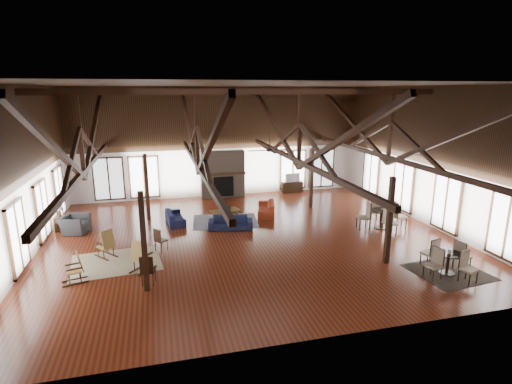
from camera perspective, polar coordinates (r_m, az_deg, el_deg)
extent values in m
plane|color=#602914|center=(16.28, -0.82, -6.55)|extent=(16.00, 16.00, 0.00)
cube|color=black|center=(15.21, -0.90, 15.07)|extent=(16.00, 14.00, 0.02)
cube|color=white|center=(22.26, -5.04, 7.04)|extent=(16.00, 0.02, 6.00)
cube|color=white|center=(9.00, 9.48, -4.04)|extent=(16.00, 0.02, 6.00)
cube|color=white|center=(15.73, -30.55, 2.05)|extent=(0.02, 14.00, 6.00)
cube|color=white|center=(18.95, 23.48, 4.64)|extent=(0.02, 14.00, 6.00)
cube|color=black|center=(15.21, -0.90, 14.12)|extent=(15.60, 0.18, 0.22)
cube|color=black|center=(15.27, -23.37, 2.75)|extent=(0.16, 13.70, 0.18)
cube|color=black|center=(15.08, -23.88, 7.78)|extent=(0.14, 0.14, 2.70)
cube|color=black|center=(18.54, -22.13, 8.56)|extent=(0.15, 7.07, 3.12)
cube|color=black|center=(11.68, -26.52, 5.30)|extent=(0.15, 7.07, 3.12)
cube|color=black|center=(15.13, -8.26, 3.69)|extent=(0.16, 13.70, 0.18)
cube|color=black|center=(14.95, -8.45, 8.79)|extent=(0.14, 0.14, 2.70)
cube|color=black|center=(18.43, -9.58, 9.38)|extent=(0.15, 7.07, 3.12)
cube|color=black|center=(11.51, -6.61, 6.59)|extent=(0.15, 7.07, 3.12)
cube|color=black|center=(16.03, 6.13, 4.36)|extent=(0.16, 13.70, 0.18)
cube|color=black|center=(15.86, 6.26, 9.17)|extent=(0.14, 0.14, 2.70)
cube|color=black|center=(19.17, 2.58, 9.74)|extent=(0.15, 7.07, 3.12)
cube|color=black|center=(12.66, 11.77, 7.09)|extent=(0.15, 7.07, 3.12)
cube|color=black|center=(17.80, 18.35, 4.70)|extent=(0.16, 13.70, 0.18)
cube|color=black|center=(17.64, 18.70, 9.02)|extent=(0.14, 0.14, 2.70)
cube|color=black|center=(20.68, 13.42, 9.71)|extent=(0.15, 7.07, 3.12)
cube|color=black|center=(14.84, 25.93, 6.99)|extent=(0.15, 7.07, 3.12)
cube|color=black|center=(12.10, -15.72, -6.95)|extent=(0.16, 0.16, 3.05)
cube|color=black|center=(14.22, 18.50, -3.95)|extent=(0.16, 0.16, 3.05)
cube|color=black|center=(18.81, -15.31, 0.66)|extent=(0.16, 0.16, 3.05)
cube|color=black|center=(20.24, 7.93, 1.99)|extent=(0.16, 0.16, 3.05)
cube|color=#746658|center=(22.23, -4.82, 2.59)|extent=(2.40, 0.62, 2.60)
cube|color=black|center=(22.06, -4.64, 0.78)|extent=(1.10, 0.06, 1.10)
cube|color=#341D0F|center=(21.95, -4.70, 2.58)|extent=(2.50, 0.20, 0.12)
cylinder|color=black|center=(14.48, 1.99, 7.36)|extent=(0.04, 0.04, 0.70)
cylinder|color=black|center=(14.53, 1.97, 5.99)|extent=(0.20, 0.20, 0.10)
cube|color=black|center=(14.66, 3.67, 6.04)|extent=(0.70, 0.12, 0.02)
cube|color=black|center=(14.95, 1.49, 6.24)|extent=(0.12, 0.70, 0.02)
cube|color=black|center=(14.41, 0.25, 5.93)|extent=(0.70, 0.12, 0.02)
cube|color=black|center=(14.10, 2.48, 5.73)|extent=(0.12, 0.70, 0.02)
imported|color=#161C3C|center=(17.24, -3.64, -4.41)|extent=(1.99, 1.09, 0.55)
imported|color=#161A3C|center=(18.37, -11.48, -3.52)|extent=(1.87, 0.87, 0.53)
imported|color=#99361D|center=(19.23, 1.45, -2.33)|extent=(2.15, 1.31, 0.59)
cube|color=brown|center=(18.36, -4.39, -2.66)|extent=(1.38, 0.93, 0.06)
cube|color=brown|center=(18.16, -5.90, -3.68)|extent=(0.06, 0.06, 0.42)
cube|color=brown|center=(18.55, -6.09, -3.30)|extent=(0.06, 0.06, 0.42)
cube|color=brown|center=(18.33, -2.63, -3.45)|extent=(0.06, 0.06, 0.42)
cube|color=brown|center=(18.72, -2.89, -3.07)|extent=(0.06, 0.06, 0.42)
imported|color=#B2B2B2|center=(18.33, -3.93, -2.24)|extent=(0.24, 0.24, 0.21)
imported|color=#29282B|center=(18.41, -24.44, -4.20)|extent=(1.32, 1.22, 0.72)
cube|color=black|center=(18.93, -26.05, -4.05)|extent=(0.46, 0.46, 0.62)
cylinder|color=black|center=(18.80, -26.22, -2.63)|extent=(0.08, 0.08, 0.37)
cone|color=beige|center=(18.73, -26.30, -1.91)|extent=(0.33, 0.33, 0.27)
cube|color=olive|center=(15.35, -20.73, -7.26)|extent=(0.63, 0.63, 0.05)
cube|color=olive|center=(15.08, -20.40, -6.35)|extent=(0.46, 0.42, 0.66)
cube|color=black|center=(15.40, -21.20, -8.75)|extent=(0.55, 0.66, 0.05)
cube|color=black|center=(15.58, -20.02, -8.36)|extent=(0.55, 0.66, 0.05)
cube|color=olive|center=(13.86, -15.95, -9.13)|extent=(0.66, 0.66, 0.05)
cube|color=olive|center=(13.59, -16.68, -8.16)|extent=(0.48, 0.45, 0.69)
cube|color=black|center=(14.15, -16.44, -10.41)|extent=(0.60, 0.66, 0.05)
cube|color=black|center=(13.89, -15.23, -10.80)|extent=(0.60, 0.66, 0.05)
cube|color=olive|center=(13.79, -24.56, -10.26)|extent=(0.50, 0.51, 0.04)
cube|color=olive|center=(13.69, -23.87, -9.04)|extent=(0.27, 0.45, 0.61)
cube|color=black|center=(13.77, -24.34, -11.87)|extent=(0.74, 0.24, 0.04)
cube|color=black|center=(14.09, -24.47, -11.27)|extent=(0.74, 0.24, 0.04)
cube|color=black|center=(15.31, -13.41, -6.75)|extent=(0.53, 0.53, 0.04)
cube|color=black|center=(15.13, -13.94, -6.07)|extent=(0.27, 0.31, 0.49)
cylinder|color=black|center=(15.38, -13.36, -7.44)|extent=(0.03, 0.03, 0.40)
cube|color=black|center=(12.90, -15.14, -10.78)|extent=(0.48, 0.48, 0.05)
cube|color=black|center=(12.63, -15.39, -10.05)|extent=(0.41, 0.12, 0.54)
cylinder|color=black|center=(13.00, -15.07, -11.66)|extent=(0.03, 0.03, 0.44)
cylinder|color=black|center=(14.41, 25.86, -7.93)|extent=(0.83, 0.83, 0.04)
cylinder|color=black|center=(14.54, 25.71, -9.17)|extent=(0.10, 0.10, 0.68)
cylinder|color=black|center=(14.67, 25.56, -10.39)|extent=(0.50, 0.50, 0.04)
cylinder|color=black|center=(17.98, 17.58, -2.52)|extent=(0.94, 0.94, 0.04)
cylinder|color=black|center=(18.10, 17.49, -3.70)|extent=(0.10, 0.10, 0.78)
cylinder|color=black|center=(18.22, 17.40, -4.87)|extent=(0.56, 0.56, 0.04)
imported|color=#B2B2B2|center=(14.33, 25.91, -7.73)|extent=(0.15, 0.15, 0.11)
imported|color=#B2B2B2|center=(17.88, 17.68, -2.39)|extent=(0.16, 0.16, 0.10)
cube|color=black|center=(23.51, 5.15, 0.75)|extent=(1.23, 0.46, 0.61)
imported|color=#B2B2B2|center=(23.38, 5.15, 2.09)|extent=(0.89, 0.19, 0.51)
cube|color=tan|center=(14.89, -19.32, -9.44)|extent=(3.18, 2.62, 0.01)
cube|color=#191E46|center=(18.31, -4.41, -4.18)|extent=(3.12, 2.48, 0.01)
cube|color=black|center=(14.80, 25.83, -10.27)|extent=(2.45, 2.27, 0.01)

